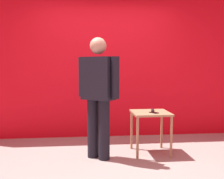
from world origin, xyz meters
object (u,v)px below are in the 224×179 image
tv_remote (153,110)px  cell_phone (154,113)px  side_table (151,118)px  standing_person (98,92)px

tv_remote → cell_phone: bearing=-84.9°
side_table → tv_remote: size_ratio=3.70×
side_table → cell_phone: (0.03, -0.10, 0.10)m
standing_person → side_table: standing_person is taller
standing_person → side_table: bearing=10.4°
standing_person → cell_phone: size_ratio=11.85×
side_table → standing_person: bearing=-169.6°
standing_person → side_table: (0.79, 0.14, -0.42)m
cell_phone → tv_remote: bearing=47.7°
standing_person → cell_phone: 0.88m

